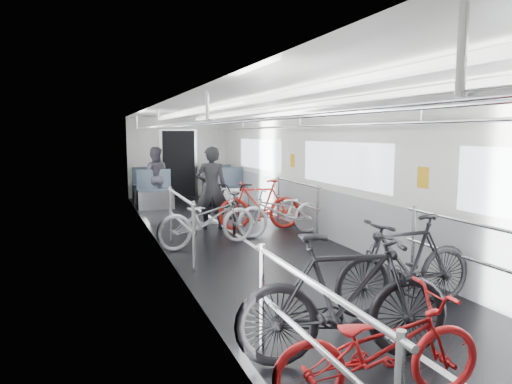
% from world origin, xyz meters
% --- Properties ---
extents(car_shell, '(3.02, 14.01, 2.41)m').
position_xyz_m(car_shell, '(0.00, 1.78, 1.13)').
color(car_shell, black).
rests_on(car_shell, ground).
extents(bike_left_near, '(1.63, 0.75, 0.83)m').
position_xyz_m(bike_left_near, '(-0.75, -4.21, 0.41)').
color(bike_left_near, red).
rests_on(bike_left_near, floor).
extents(bike_left_mid, '(1.92, 0.89, 1.12)m').
position_xyz_m(bike_left_mid, '(-0.67, -3.61, 0.56)').
color(bike_left_mid, black).
rests_on(bike_left_mid, floor).
extents(bike_left_far, '(1.91, 1.00, 0.96)m').
position_xyz_m(bike_left_far, '(-0.74, 0.68, 0.48)').
color(bike_left_far, '#A1A0A5').
rests_on(bike_left_far, floor).
extents(bike_right_near, '(1.76, 0.51, 1.05)m').
position_xyz_m(bike_right_near, '(0.55, -2.86, 0.53)').
color(bike_right_near, black).
rests_on(bike_right_near, floor).
extents(bike_right_mid, '(1.80, 0.73, 0.93)m').
position_xyz_m(bike_right_mid, '(0.78, 1.00, 0.46)').
color(bike_right_mid, silver).
rests_on(bike_right_mid, floor).
extents(bike_right_far, '(1.74, 0.76, 1.01)m').
position_xyz_m(bike_right_far, '(0.59, 1.64, 0.50)').
color(bike_right_far, red).
rests_on(bike_right_far, floor).
extents(bike_aisle, '(1.20, 1.95, 0.97)m').
position_xyz_m(bike_aisle, '(0.18, 1.95, 0.48)').
color(bike_aisle, black).
rests_on(bike_aisle, floor).
extents(person_standing, '(0.68, 0.52, 1.67)m').
position_xyz_m(person_standing, '(-0.29, 2.05, 0.83)').
color(person_standing, black).
rests_on(person_standing, floor).
extents(person_seated, '(0.90, 0.78, 1.57)m').
position_xyz_m(person_seated, '(-0.94, 5.40, 0.79)').
color(person_seated, '#343038').
rests_on(person_seated, floor).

